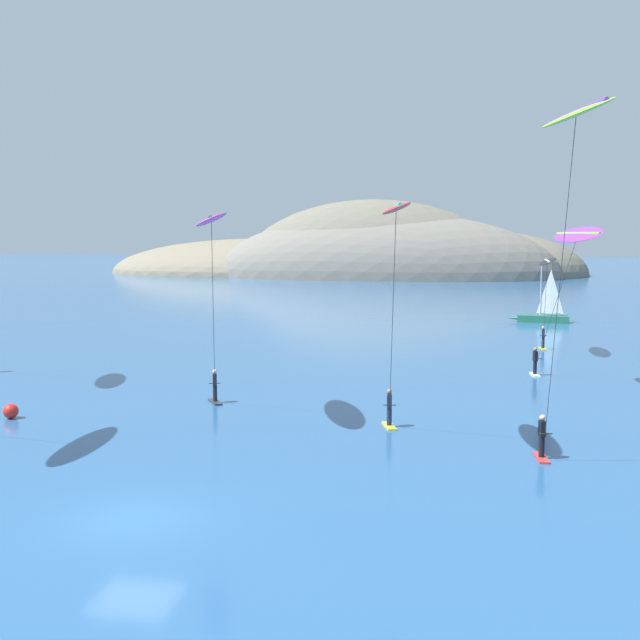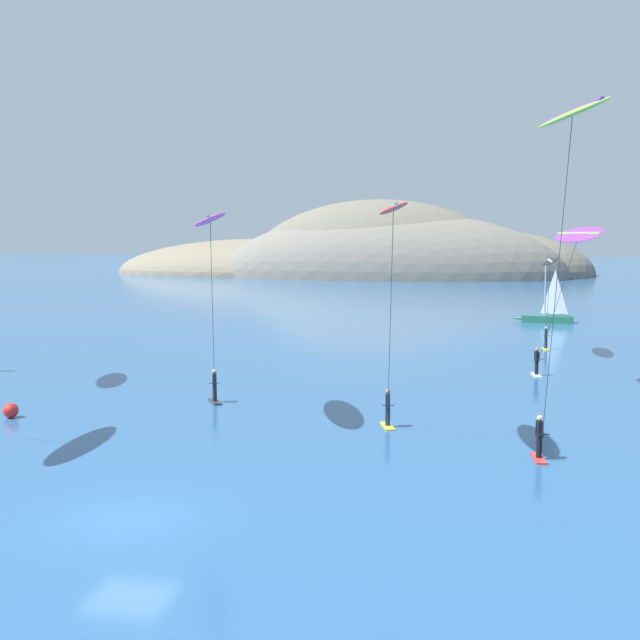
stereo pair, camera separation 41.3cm
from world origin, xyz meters
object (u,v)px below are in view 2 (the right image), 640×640
kitesurfer_magenta (211,232)px  kitesurfer_black (550,269)px  kitesurfer_purple (575,246)px  sailboat_near (544,316)px  marker_buoy (11,410)px  kitesurfer_lime (570,139)px  kitesurfer_red (393,230)px

kitesurfer_magenta → kitesurfer_black: 29.38m
kitesurfer_purple → kitesurfer_black: kitesurfer_purple is taller
sailboat_near → kitesurfer_black: size_ratio=0.86×
marker_buoy → sailboat_near: bearing=59.1°
kitesurfer_lime → marker_buoy: bearing=168.9°
kitesurfer_purple → kitesurfer_red: size_ratio=0.92×
sailboat_near → marker_buoy: size_ratio=8.52×
kitesurfer_lime → kitesurfer_red: 7.47m
kitesurfer_magenta → marker_buoy: 12.55m
kitesurfer_lime → kitesurfer_black: 30.66m
kitesurfer_magenta → marker_buoy: kitesurfer_magenta is taller
kitesurfer_lime → kitesurfer_black: (2.17, 30.07, -5.60)m
kitesurfer_black → marker_buoy: (-26.27, -25.32, -5.72)m
kitesurfer_black → marker_buoy: kitesurfer_black is taller
kitesurfer_purple → kitesurfer_black: (-0.08, 13.32, -1.79)m
kitesurfer_magenta → kitesurfer_black: bearing=54.7°
sailboat_near → kitesurfer_purple: size_ratio=0.66×
kitesurfer_red → sailboat_near: bearing=78.4°
kitesurfer_red → marker_buoy: 19.82m
kitesurfer_lime → marker_buoy: 27.05m
kitesurfer_magenta → kitesurfer_black: size_ratio=1.37×
kitesurfer_black → marker_buoy: size_ratio=9.91×
kitesurfer_lime → marker_buoy: kitesurfer_lime is taller
kitesurfer_black → kitesurfer_red: bearing=-107.1°
marker_buoy → kitesurfer_purple: bearing=24.5°
kitesurfer_black → sailboat_near: bearing=85.9°
kitesurfer_purple → kitesurfer_black: bearing=90.3°
sailboat_near → kitesurfer_lime: size_ratio=0.46×
sailboat_near → kitesurfer_purple: kitesurfer_purple is taller
kitesurfer_lime → kitesurfer_purple: bearing=82.4°
kitesurfer_black → kitesurfer_magenta: bearing=-125.3°
sailboat_near → kitesurfer_red: kitesurfer_red is taller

